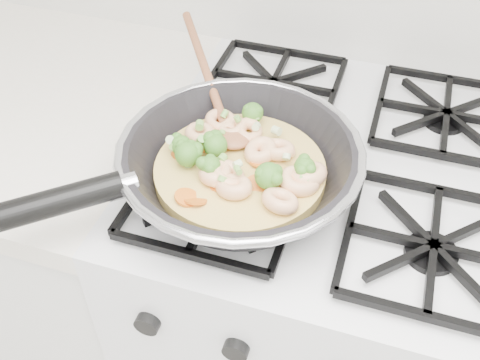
% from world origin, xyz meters
% --- Properties ---
extents(stove, '(0.60, 0.60, 0.92)m').
position_xyz_m(stove, '(0.00, 1.70, 0.46)').
color(stove, white).
rests_on(stove, ground).
extents(skillet, '(0.44, 0.52, 0.10)m').
position_xyz_m(skillet, '(-0.13, 1.58, 0.96)').
color(skillet, black).
rests_on(skillet, stove).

